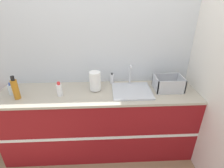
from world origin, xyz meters
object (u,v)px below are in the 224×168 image
sink (132,90)px  bottle_white_spray (59,90)px  dish_rack (168,85)px  bottle_amber (15,89)px  bottle_clear (12,89)px  soap_dispenser (112,79)px  paper_towel_roll (95,81)px

sink → bottle_white_spray: sink is taller
dish_rack → bottle_amber: size_ratio=1.21×
bottle_clear → soap_dispenser: 1.23m
sink → dish_rack: 0.46m
sink → soap_dispenser: (-0.23, 0.24, 0.05)m
bottle_white_spray → soap_dispenser: (0.63, 0.30, -0.01)m
sink → bottle_amber: bearing=-175.7°
dish_rack → bottle_white_spray: size_ratio=1.92×
soap_dispenser → bottle_clear: bearing=-168.8°
bottle_amber → soap_dispenser: bottle_amber is taller
sink → paper_towel_roll: size_ratio=1.97×
bottle_amber → sink: bearing=4.3°
sink → soap_dispenser: 0.34m
paper_towel_roll → soap_dispenser: bearing=41.0°
dish_rack → bottle_amber: bearing=-175.9°
paper_towel_roll → soap_dispenser: (0.21, 0.19, -0.06)m
paper_towel_roll → dish_rack: bearing=-1.9°
dish_rack → bottle_clear: dish_rack is taller
paper_towel_roll → dish_rack: (0.91, -0.03, -0.06)m
bottle_white_spray → sink: bearing=4.0°
bottle_white_spray → soap_dispenser: 0.70m
bottle_white_spray → soap_dispenser: bottle_white_spray is taller
bottle_clear → bottle_white_spray: bearing=-6.4°
dish_rack → bottle_amber: bottle_amber is taller
paper_towel_roll → bottle_amber: size_ratio=0.87×
sink → bottle_amber: sink is taller
sink → bottle_white_spray: (-0.86, -0.06, 0.06)m
dish_rack → bottle_white_spray: bottle_white_spray is taller
dish_rack → soap_dispenser: size_ratio=2.28×
bottle_amber → bottle_clear: 0.16m
soap_dispenser → bottle_white_spray: bearing=-154.3°
bottle_amber → bottle_clear: bottle_amber is taller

